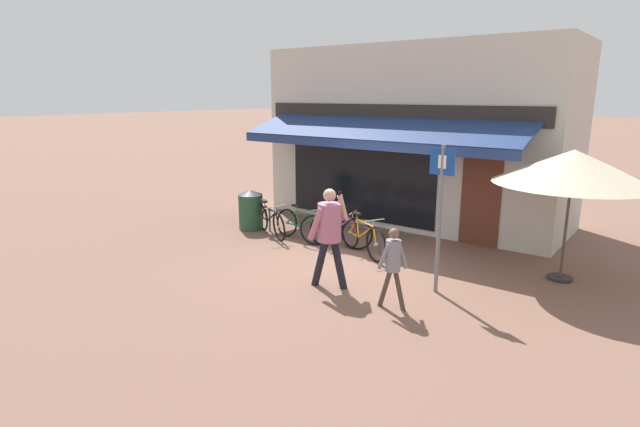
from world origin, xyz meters
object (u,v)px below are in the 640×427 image
object	(u,v)px
parking_sign	(440,205)
cafe_parasol	(573,167)
bicycle_orange	(362,237)
bicycle_purple	(335,231)
litter_bin	(251,209)
bicycle_black	(270,220)
bicycle_green	(303,225)
pedestrian_child	(393,259)
pedestrian_adult	(329,228)

from	to	relation	value
parking_sign	cafe_parasol	distance (m)	2.60
bicycle_orange	cafe_parasol	world-z (taller)	cafe_parasol
parking_sign	cafe_parasol	size ratio (longest dim) A/B	0.94
bicycle_purple	litter_bin	bearing A→B (deg)	162.66
bicycle_black	parking_sign	distance (m)	4.99
bicycle_black	bicycle_orange	bearing A→B (deg)	27.90
parking_sign	bicycle_purple	bearing A→B (deg)	159.99
bicycle_purple	cafe_parasol	world-z (taller)	cafe_parasol
bicycle_green	pedestrian_child	distance (m)	4.19
bicycle_green	pedestrian_adult	distance (m)	3.07
bicycle_black	cafe_parasol	bearing A→B (deg)	35.32
bicycle_black	bicycle_purple	size ratio (longest dim) A/B	1.01
litter_bin	cafe_parasol	distance (m)	7.42
bicycle_green	parking_sign	world-z (taller)	parking_sign
bicycle_orange	cafe_parasol	size ratio (longest dim) A/B	0.60
bicycle_purple	parking_sign	world-z (taller)	parking_sign
parking_sign	cafe_parasol	xyz separation A→B (m)	(1.61, 1.96, 0.55)
bicycle_orange	bicycle_purple	bearing A→B (deg)	-159.26
parking_sign	bicycle_green	bearing A→B (deg)	164.43
bicycle_green	bicycle_purple	world-z (taller)	bicycle_purple
bicycle_orange	parking_sign	world-z (taller)	parking_sign
bicycle_green	pedestrian_child	size ratio (longest dim) A/B	1.32
bicycle_black	parking_sign	xyz separation A→B (m)	(4.76, -0.90, 1.19)
bicycle_black	pedestrian_adult	world-z (taller)	pedestrian_adult
bicycle_black	parking_sign	bearing A→B (deg)	15.16
bicycle_orange	pedestrian_child	world-z (taller)	pedestrian_child
bicycle_black	parking_sign	size ratio (longest dim) A/B	0.65
bicycle_orange	litter_bin	size ratio (longest dim) A/B	1.61
bicycle_purple	cafe_parasol	bearing A→B (deg)	-6.25
bicycle_green	bicycle_orange	world-z (taller)	bicycle_orange
cafe_parasol	litter_bin	bearing A→B (deg)	-172.83
litter_bin	parking_sign	bearing A→B (deg)	-10.76
bicycle_green	cafe_parasol	size ratio (longest dim) A/B	0.65
pedestrian_child	litter_bin	distance (m)	5.72
cafe_parasol	bicycle_green	bearing A→B (deg)	-170.77
bicycle_orange	litter_bin	world-z (taller)	litter_bin
bicycle_black	bicycle_orange	xyz separation A→B (m)	(2.61, 0.09, 0.02)
litter_bin	parking_sign	xyz separation A→B (m)	(5.57, -1.06, 1.06)
bicycle_black	bicycle_green	bearing A→B (deg)	36.64
bicycle_green	cafe_parasol	world-z (taller)	cafe_parasol
pedestrian_child	parking_sign	size ratio (longest dim) A/B	0.53
pedestrian_adult	bicycle_green	bearing A→B (deg)	144.03
bicycle_black	litter_bin	xyz separation A→B (m)	(-0.81, 0.16, 0.14)
bicycle_purple	litter_bin	world-z (taller)	litter_bin
cafe_parasol	bicycle_black	bearing A→B (deg)	-170.54
pedestrian_child	cafe_parasol	xyz separation A→B (m)	(1.89, 3.04, 1.29)
pedestrian_adult	cafe_parasol	world-z (taller)	cafe_parasol
pedestrian_adult	parking_sign	xyz separation A→B (m)	(1.64, 0.93, 0.47)
pedestrian_child	litter_bin	xyz separation A→B (m)	(-5.29, 2.14, -0.32)
bicycle_orange	pedestrian_adult	world-z (taller)	pedestrian_adult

